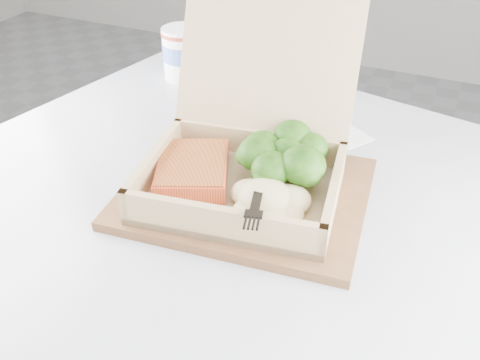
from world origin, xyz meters
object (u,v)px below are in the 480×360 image
at_px(paper_cup, 183,52).
at_px(cafe_table, 223,321).
at_px(takeout_container, 250,143).
at_px(serving_tray, 246,193).

bearing_deg(paper_cup, cafe_table, -55.53).
bearing_deg(paper_cup, takeout_container, -47.56).
xyz_separation_m(cafe_table, paper_cup, (-0.24, 0.35, 0.25)).
distance_m(cafe_table, takeout_container, 0.27).
bearing_deg(serving_tray, takeout_container, 102.43).
height_order(serving_tray, paper_cup, paper_cup).
relative_size(cafe_table, serving_tray, 3.33).
relative_size(serving_tray, paper_cup, 3.26).
relative_size(takeout_container, paper_cup, 3.19).
bearing_deg(serving_tray, paper_cup, 130.32).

